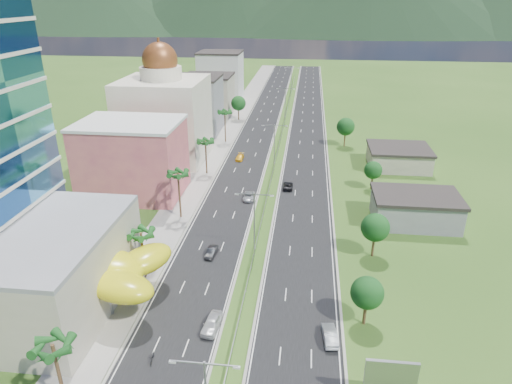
% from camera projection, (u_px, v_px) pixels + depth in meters
% --- Properties ---
extents(ground, '(500.00, 500.00, 0.00)m').
position_uv_depth(ground, '(246.00, 292.00, 65.04)').
color(ground, '#2D5119').
rests_on(ground, ground).
extents(road_left, '(11.00, 260.00, 0.04)m').
position_uv_depth(road_left, '(261.00, 124.00, 147.72)').
color(road_left, black).
rests_on(road_left, ground).
extents(road_right, '(11.00, 260.00, 0.04)m').
position_uv_depth(road_right, '(307.00, 126.00, 146.13)').
color(road_right, black).
rests_on(road_right, ground).
extents(sidewalk_left, '(7.00, 260.00, 0.12)m').
position_uv_depth(sidewalk_left, '(232.00, 123.00, 148.71)').
color(sidewalk_left, gray).
rests_on(sidewalk_left, ground).
extents(median_guardrail, '(0.10, 216.06, 0.76)m').
position_uv_depth(median_guardrail, '(280.00, 140.00, 130.30)').
color(median_guardrail, gray).
rests_on(median_guardrail, ground).
extents(streetlight_median_b, '(6.04, 0.25, 11.00)m').
position_uv_depth(streetlight_median_b, '(254.00, 218.00, 71.43)').
color(streetlight_median_b, gray).
rests_on(streetlight_median_b, ground).
extents(streetlight_median_c, '(6.04, 0.25, 11.00)m').
position_uv_depth(streetlight_median_c, '(274.00, 142.00, 107.83)').
color(streetlight_median_c, gray).
rests_on(streetlight_median_c, ground).
extents(streetlight_median_d, '(6.04, 0.25, 11.00)m').
position_uv_depth(streetlight_median_d, '(285.00, 101.00, 148.78)').
color(streetlight_median_d, gray).
rests_on(streetlight_median_d, ground).
extents(streetlight_median_e, '(6.04, 0.25, 11.00)m').
position_uv_depth(streetlight_median_e, '(291.00, 78.00, 189.73)').
color(streetlight_median_e, gray).
rests_on(streetlight_median_e, ground).
extents(mall_podium, '(30.00, 24.00, 11.00)m').
position_uv_depth(mall_podium, '(2.00, 268.00, 60.76)').
color(mall_podium, '#A19A85').
rests_on(mall_podium, ground).
extents(lime_canopy, '(18.00, 15.00, 7.40)m').
position_uv_depth(lime_canopy, '(95.00, 269.00, 61.51)').
color(lime_canopy, gold).
rests_on(lime_canopy, ground).
extents(pink_shophouse, '(20.00, 15.00, 15.00)m').
position_uv_depth(pink_shophouse, '(133.00, 160.00, 94.12)').
color(pink_shophouse, '#B94C60').
rests_on(pink_shophouse, ground).
extents(domed_building, '(20.00, 20.00, 28.70)m').
position_uv_depth(domed_building, '(164.00, 114.00, 113.50)').
color(domed_building, beige).
rests_on(domed_building, ground).
extents(midrise_grey, '(16.00, 15.00, 16.00)m').
position_uv_depth(midrise_grey, '(193.00, 105.00, 137.49)').
color(midrise_grey, gray).
rests_on(midrise_grey, ground).
extents(midrise_beige, '(16.00, 15.00, 13.00)m').
position_uv_depth(midrise_beige, '(209.00, 95.00, 158.11)').
color(midrise_beige, '#A19A85').
rests_on(midrise_beige, ground).
extents(midrise_white, '(16.00, 15.00, 18.00)m').
position_uv_depth(midrise_white, '(221.00, 77.00, 178.04)').
color(midrise_white, silver).
rests_on(midrise_white, ground).
extents(billboard, '(5.20, 0.35, 6.20)m').
position_uv_depth(billboard, '(391.00, 375.00, 45.08)').
color(billboard, gray).
rests_on(billboard, ground).
extents(shed_near, '(15.00, 10.00, 5.00)m').
position_uv_depth(shed_near, '(415.00, 210.00, 83.82)').
color(shed_near, gray).
rests_on(shed_near, ground).
extents(shed_far, '(14.00, 12.00, 4.40)m').
position_uv_depth(shed_far, '(398.00, 158.00, 111.03)').
color(shed_far, '#A19A85').
rests_on(shed_far, ground).
extents(palm_tree_a, '(3.60, 3.60, 9.10)m').
position_uv_depth(palm_tree_a, '(53.00, 349.00, 43.45)').
color(palm_tree_a, '#47301C').
rests_on(palm_tree_a, ground).
extents(palm_tree_b, '(3.60, 3.60, 8.10)m').
position_uv_depth(palm_tree_b, '(141.00, 235.00, 65.67)').
color(palm_tree_b, '#47301C').
rests_on(palm_tree_b, ground).
extents(palm_tree_c, '(3.60, 3.60, 9.60)m').
position_uv_depth(palm_tree_c, '(178.00, 176.00, 83.29)').
color(palm_tree_c, '#47301C').
rests_on(palm_tree_c, ground).
extents(palm_tree_d, '(3.60, 3.60, 8.60)m').
position_uv_depth(palm_tree_d, '(205.00, 143.00, 104.61)').
color(palm_tree_d, '#47301C').
rests_on(palm_tree_d, ground).
extents(palm_tree_e, '(3.60, 3.60, 9.40)m').
position_uv_depth(palm_tree_e, '(225.00, 113.00, 127.05)').
color(palm_tree_e, '#47301C').
rests_on(palm_tree_e, ground).
extents(leafy_tree_lfar, '(4.90, 4.90, 8.05)m').
position_uv_depth(leafy_tree_lfar, '(238.00, 103.00, 150.89)').
color(leafy_tree_lfar, '#47301C').
rests_on(leafy_tree_lfar, ground).
extents(leafy_tree_ra, '(4.20, 4.20, 6.90)m').
position_uv_depth(leafy_tree_ra, '(367.00, 293.00, 56.88)').
color(leafy_tree_ra, '#47301C').
rests_on(leafy_tree_ra, ground).
extents(leafy_tree_rb, '(4.55, 4.55, 7.47)m').
position_uv_depth(leafy_tree_rb, '(375.00, 228.00, 71.87)').
color(leafy_tree_rb, '#47301C').
rests_on(leafy_tree_rb, ground).
extents(leafy_tree_rc, '(3.85, 3.85, 6.33)m').
position_uv_depth(leafy_tree_rc, '(373.00, 170.00, 97.35)').
color(leafy_tree_rc, '#47301C').
rests_on(leafy_tree_rc, ground).
extents(leafy_tree_rd, '(4.90, 4.90, 8.05)m').
position_uv_depth(leafy_tree_rd, '(346.00, 127.00, 124.59)').
color(leafy_tree_rd, '#47301C').
rests_on(leafy_tree_rd, ground).
extents(mountain_ridge, '(860.00, 140.00, 90.00)m').
position_uv_depth(mountain_ridge, '(363.00, 34.00, 468.17)').
color(mountain_ridge, black).
rests_on(mountain_ridge, ground).
extents(car_white_near_left, '(2.40, 4.87, 1.60)m').
position_uv_depth(car_white_near_left, '(212.00, 323.00, 57.55)').
color(car_white_near_left, silver).
rests_on(car_white_near_left, road_left).
extents(car_dark_left, '(1.69, 4.02, 1.29)m').
position_uv_depth(car_dark_left, '(212.00, 252.00, 73.75)').
color(car_dark_left, black).
rests_on(car_dark_left, road_left).
extents(car_silver_mid_left, '(2.20, 4.61, 1.27)m').
position_uv_depth(car_silver_mid_left, '(249.00, 196.00, 93.88)').
color(car_silver_mid_left, '#93969A').
rests_on(car_silver_mid_left, road_left).
extents(car_yellow_far_left, '(1.89, 4.42, 1.27)m').
position_uv_depth(car_yellow_far_left, '(240.00, 157.00, 116.21)').
color(car_yellow_far_left, yellow).
rests_on(car_yellow_far_left, road_left).
extents(car_silver_right, '(2.10, 4.73, 1.51)m').
position_uv_depth(car_silver_right, '(330.00, 335.00, 55.67)').
color(car_silver_right, '#A5A9AD').
rests_on(car_silver_right, road_right).
extents(car_dark_far_right, '(2.20, 4.61, 1.27)m').
position_uv_depth(car_dark_far_right, '(288.00, 185.00, 99.19)').
color(car_dark_far_right, black).
rests_on(car_dark_far_right, road_right).
extents(motorcycle, '(0.93, 2.09, 1.29)m').
position_uv_depth(motorcycle, '(152.00, 357.00, 52.52)').
color(motorcycle, black).
rests_on(motorcycle, road_left).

